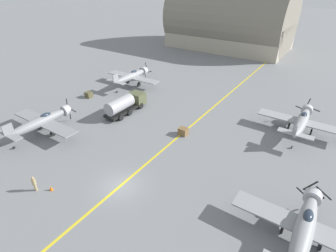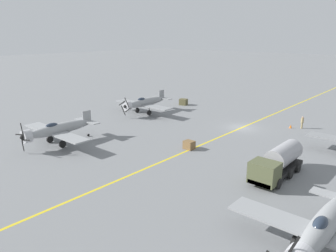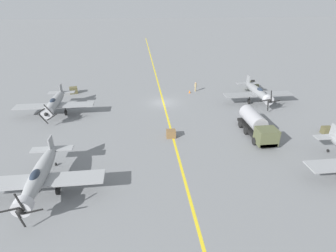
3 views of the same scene
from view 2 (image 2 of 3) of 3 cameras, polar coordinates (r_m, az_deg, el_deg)
name	(u,v)px [view 2 (image 2 of 3)]	position (r m, az deg, el deg)	size (l,w,h in m)	color
ground_plane	(242,128)	(50.71, 12.74, -0.27)	(400.00, 400.00, 0.00)	slate
taxiway_stripe	(242,128)	(50.71, 12.74, -0.27)	(0.30, 160.00, 0.01)	yellow
airplane_far_left	(323,227)	(23.51, 25.36, -15.66)	(12.00, 9.98, 3.72)	gray
airplane_far_right	(57,129)	(43.72, -18.70, -0.56)	(12.00, 9.98, 3.78)	#949699
airplane_mid_right	(144,103)	(57.86, -4.14, 4.10)	(12.00, 9.98, 3.65)	gray
fuel_tanker	(278,162)	(34.04, 18.55, -6.04)	(2.68, 8.00, 2.98)	black
ground_crew_walking	(302,122)	(52.74, 22.33, 0.66)	(0.40, 0.40, 1.84)	tan
supply_crate_by_tanker	(189,145)	(40.33, 3.69, -3.31)	(1.24, 1.04, 1.04)	brown
supply_crate_mid_lane	(183,102)	(65.31, 2.70, 4.21)	(1.46, 1.22, 1.22)	brown
traffic_cone	(291,126)	(52.51, 20.58, -0.05)	(0.36, 0.36, 0.55)	orange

